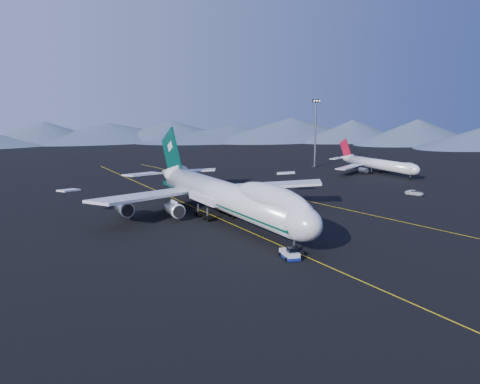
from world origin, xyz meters
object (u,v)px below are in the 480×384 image
second_jet (377,164)px  floodlight_mast (315,133)px  service_van (415,193)px  boeing_747 (226,196)px  pushback_tug (290,255)px

second_jet → floodlight_mast: floodlight_mast is taller
second_jet → service_van: bearing=-110.4°
boeing_747 → second_jet: boeing_747 is taller
floodlight_mast → service_van: bearing=-101.1°
pushback_tug → second_jet: size_ratio=0.12×
boeing_747 → service_van: boeing_747 is taller
pushback_tug → second_jet: (84.71, 70.57, 2.86)m
boeing_747 → pushback_tug: (-3.00, -29.53, -5.18)m
pushback_tug → service_van: bearing=39.9°
pushback_tug → floodlight_mast: size_ratio=0.19×
boeing_747 → floodlight_mast: (73.76, 67.31, 7.57)m
boeing_747 → pushback_tug: size_ratio=14.43×
pushback_tug → boeing_747: bearing=96.9°
boeing_747 → service_van: 61.59m
second_jet → floodlight_mast: bearing=114.9°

